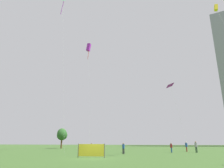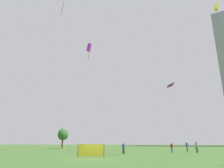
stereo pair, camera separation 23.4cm
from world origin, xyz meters
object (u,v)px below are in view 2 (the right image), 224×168
object	(u,v)px
person_standing_1	(172,147)
kite_flying_0	(63,4)
event_banner	(91,150)
person_standing_3	(187,146)
person_standing_5	(92,146)
park_tree_0	(63,135)
park_tree_1	(63,134)
person_standing_0	(196,146)
kite_flying_2	(89,48)
kite_flying_1	(216,8)
kite_flying_3	(170,86)
person_standing_4	(123,147)

from	to	relation	value
person_standing_1	kite_flying_0	bearing A→B (deg)	75.00
event_banner	person_standing_3	bearing A→B (deg)	57.97
person_standing_5	person_standing_3	bearing A→B (deg)	-108.27
person_standing_1	park_tree_0	world-z (taller)	park_tree_0
person_standing_5	park_tree_1	size ratio (longest dim) A/B	0.27
event_banner	person_standing_5	bearing A→B (deg)	110.38
park_tree_1	person_standing_3	bearing A→B (deg)	-22.72
park_tree_1	person_standing_0	bearing A→B (deg)	-26.28
park_tree_0	kite_flying_2	bearing A→B (deg)	-35.97
kite_flying_1	person_standing_5	bearing A→B (deg)	152.78
kite_flying_2	kite_flying_0	bearing A→B (deg)	-93.85
kite_flying_3	kite_flying_0	bearing A→B (deg)	-169.17
person_standing_1	kite_flying_2	bearing A→B (deg)	37.76
kite_flying_3	park_tree_1	xyz separation A→B (m)	(-31.55, 18.24, -7.61)
kite_flying_1	park_tree_1	size ratio (longest dim) A/B	3.98
person_standing_0	kite_flying_2	world-z (taller)	kite_flying_2
kite_flying_0	person_standing_0	bearing A→B (deg)	11.47
person_standing_5	event_banner	bearing A→B (deg)	-172.78
person_standing_0	kite_flying_3	distance (m)	11.35
kite_flying_1	person_standing_3	bearing A→B (deg)	116.53
kite_flying_2	park_tree_1	world-z (taller)	kite_flying_2
park_tree_0	event_banner	size ratio (longest dim) A/B	1.66
person_standing_5	event_banner	distance (m)	22.22
kite_flying_1	person_standing_1	bearing A→B (deg)	138.75
person_standing_3	person_standing_4	bearing A→B (deg)	151.06
kite_flying_1	event_banner	bearing A→B (deg)	-155.97
park_tree_0	park_tree_1	world-z (taller)	park_tree_1
kite_flying_2	park_tree_0	xyz separation A→B (m)	(-10.37, 7.52, -23.25)
person_standing_5	park_tree_0	size ratio (longest dim) A/B	0.30
person_standing_1	person_standing_4	bearing A→B (deg)	106.75
person_standing_0	person_standing_4	world-z (taller)	person_standing_0
person_standing_0	person_standing_1	xyz separation A→B (m)	(-4.12, -0.67, -0.15)
person_standing_0	person_standing_4	distance (m)	13.45
person_standing_0	kite_flying_3	bearing A→B (deg)	-178.12
person_standing_1	kite_flying_3	distance (m)	10.94
park_tree_0	person_standing_1	bearing A→B (deg)	-29.25
kite_flying_0	kite_flying_1	xyz separation A→B (m)	(29.21, -3.02, -9.08)
kite_flying_3	park_tree_1	bearing A→B (deg)	149.97
kite_flying_3	event_banner	world-z (taller)	kite_flying_3
person_standing_5	park_tree_1	bearing A→B (deg)	35.50
park_tree_0	person_standing_4	bearing A→B (deg)	-45.68
person_standing_0	event_banner	world-z (taller)	person_standing_0
person_standing_4	park_tree_0	bearing A→B (deg)	116.13
kite_flying_1	kite_flying_2	size ratio (longest dim) A/B	0.81
person_standing_5	park_tree_0	bearing A→B (deg)	36.60
person_standing_1	person_standing_4	distance (m)	9.80
person_standing_3	person_standing_4	size ratio (longest dim) A/B	1.12
person_standing_3	park_tree_0	distance (m)	35.63
person_standing_4	kite_flying_0	xyz separation A→B (m)	(-13.69, 2.38, 30.28)
person_standing_0	kite_flying_1	size ratio (longest dim) A/B	0.08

